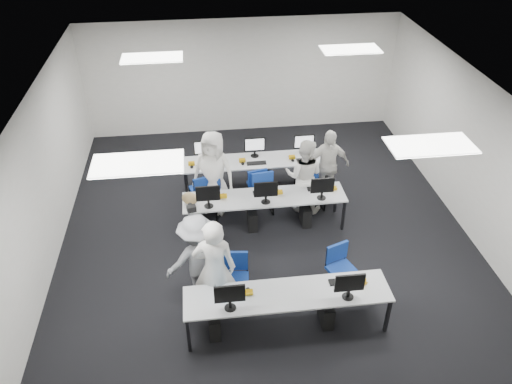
{
  "coord_description": "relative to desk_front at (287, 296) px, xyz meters",
  "views": [
    {
      "loc": [
        -1.15,
        -7.7,
        6.39
      ],
      "look_at": [
        -0.19,
        -0.0,
        1.0
      ],
      "focal_mm": 35.0,
      "sensor_mm": 36.0,
      "label": 1
    }
  ],
  "objects": [
    {
      "name": "room",
      "position": [
        0.0,
        2.4,
        0.82
      ],
      "size": [
        9.0,
        9.02,
        3.0
      ],
      "color": "black",
      "rests_on": "ground"
    },
    {
      "name": "ceiling_panels",
      "position": [
        0.0,
        2.4,
        2.3
      ],
      "size": [
        5.2,
        4.6,
        0.02
      ],
      "color": "white",
      "rests_on": "room"
    },
    {
      "name": "desk_front",
      "position": [
        0.0,
        0.0,
        0.0
      ],
      "size": [
        3.2,
        0.7,
        0.73
      ],
      "color": "#AAACAE",
      "rests_on": "ground"
    },
    {
      "name": "desk_mid",
      "position": [
        0.0,
        2.6,
        0.0
      ],
      "size": [
        3.2,
        0.7,
        0.73
      ],
      "color": "#AAACAE",
      "rests_on": "ground"
    },
    {
      "name": "desk_back",
      "position": [
        0.0,
        4.0,
        0.0
      ],
      "size": [
        3.2,
        0.7,
        0.73
      ],
      "color": "#AAACAE",
      "rests_on": "ground"
    },
    {
      "name": "equipment_front",
      "position": [
        -0.19,
        -0.02,
        -0.32
      ],
      "size": [
        2.51,
        0.41,
        1.19
      ],
      "color": "#0C58A0",
      "rests_on": "desk_front"
    },
    {
      "name": "equipment_mid",
      "position": [
        -0.19,
        2.58,
        -0.32
      ],
      "size": [
        2.91,
        0.41,
        1.19
      ],
      "color": "white",
      "rests_on": "desk_mid"
    },
    {
      "name": "equipment_back",
      "position": [
        0.19,
        4.02,
        -0.32
      ],
      "size": [
        2.91,
        0.41,
        1.19
      ],
      "color": "white",
      "rests_on": "desk_back"
    },
    {
      "name": "chair_0",
      "position": [
        -0.77,
        0.62,
        -0.38
      ],
      "size": [
        0.52,
        0.55,
        0.95
      ],
      "rotation": [
        0.0,
        0.0,
        -0.11
      ],
      "color": "navy",
      "rests_on": "ground"
    },
    {
      "name": "chair_1",
      "position": [
        1.07,
        0.68,
        -0.4
      ],
      "size": [
        0.58,
        0.6,
        0.89
      ],
      "rotation": [
        0.0,
        0.0,
        0.36
      ],
      "color": "navy",
      "rests_on": "ground"
    },
    {
      "name": "chair_2",
      "position": [
        -1.07,
        3.08,
        -0.42
      ],
      "size": [
        0.52,
        0.54,
        0.83
      ],
      "rotation": [
        0.0,
        0.0,
        -0.31
      ],
      "color": "navy",
      "rests_on": "ground"
    },
    {
      "name": "chair_3",
      "position": [
        -0.01,
        3.13,
        -0.4
      ],
      "size": [
        0.54,
        0.57,
        0.9
      ],
      "rotation": [
        0.0,
        0.0,
        0.22
      ],
      "color": "navy",
      "rests_on": "ground"
    },
    {
      "name": "chair_4",
      "position": [
        1.1,
        3.12,
        -0.41
      ],
      "size": [
        0.52,
        0.55,
        0.87
      ],
      "rotation": [
        0.0,
        0.0,
        0.24
      ],
      "color": "navy",
      "rests_on": "ground"
    },
    {
      "name": "chair_5",
      "position": [
        -1.24,
        3.43,
        -0.42
      ],
      "size": [
        0.51,
        0.54,
        0.84
      ],
      "rotation": [
        0.0,
        0.0,
        0.27
      ],
      "color": "navy",
      "rests_on": "ground"
    },
    {
      "name": "chair_6",
      "position": [
        0.01,
        3.32,
        -0.38
      ],
      "size": [
        0.53,
        0.57,
        0.96
      ],
      "rotation": [
        0.0,
        0.0,
        0.13
      ],
      "color": "navy",
      "rests_on": "ground"
    },
    {
      "name": "chair_7",
      "position": [
        1.05,
        3.55,
        -0.41
      ],
      "size": [
        0.45,
        0.48,
        0.86
      ],
      "rotation": [
        0.0,
        0.0,
        0.05
      ],
      "color": "navy",
      "rests_on": "ground"
    },
    {
      "name": "handbag",
      "position": [
        -1.45,
        2.54,
        0.18
      ],
      "size": [
        0.36,
        0.29,
        0.26
      ],
      "primitive_type": "ellipsoid",
      "rotation": [
        0.0,
        0.0,
        -0.35
      ],
      "color": "#997F4F",
      "rests_on": "desk_mid"
    },
    {
      "name": "student_0",
      "position": [
        -1.09,
        0.47,
        0.25
      ],
      "size": [
        0.73,
        0.52,
        1.87
      ],
      "primitive_type": "imported",
      "rotation": [
        0.0,
        0.0,
        3.03
      ],
      "color": "silver",
      "rests_on": "ground"
    },
    {
      "name": "student_1",
      "position": [
        0.89,
        3.12,
        0.14
      ],
      "size": [
        0.96,
        0.86,
        1.64
      ],
      "primitive_type": "imported",
      "rotation": [
        0.0,
        0.0,
        2.78
      ],
      "color": "silver",
      "rests_on": "ground"
    },
    {
      "name": "student_2",
      "position": [
        -0.95,
        3.33,
        0.23
      ],
      "size": [
        1.05,
        0.88,
        1.82
      ],
      "primitive_type": "imported",
      "rotation": [
        0.0,
        0.0,
        -0.41
      ],
      "color": "silver",
      "rests_on": "ground"
    },
    {
      "name": "student_3",
      "position": [
        1.45,
        3.42,
        0.15
      ],
      "size": [
        1.0,
        0.47,
        1.66
      ],
      "primitive_type": "imported",
      "rotation": [
        0.0,
        0.0,
        0.06
      ],
      "color": "silver",
      "rests_on": "ground"
    },
    {
      "name": "photographer",
      "position": [
        -1.34,
        0.86,
        0.15
      ],
      "size": [
        1.18,
        0.83,
        1.67
      ],
      "primitive_type": "imported",
      "rotation": [
        0.0,
        0.0,
        3.35
      ],
      "color": "gray",
      "rests_on": "ground"
    },
    {
      "name": "dslr_camera",
      "position": [
        -1.38,
        1.04,
        1.04
      ],
      "size": [
        0.17,
        0.21,
        0.1
      ],
      "primitive_type": "cube",
      "rotation": [
        0.0,
        0.0,
        3.35
      ],
      "color": "black",
      "rests_on": "photographer"
    }
  ]
}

